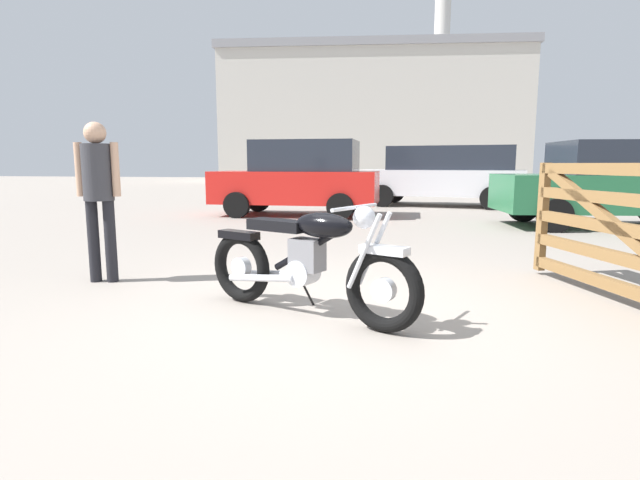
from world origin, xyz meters
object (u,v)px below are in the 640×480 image
vintage_motorcycle (307,262)px  blue_hatchback_right (443,174)px  bystander (98,185)px  white_estate_far (610,185)px  dark_sedan_left (299,177)px

vintage_motorcycle → blue_hatchback_right: 11.44m
bystander → white_estate_far: bearing=122.1°
blue_hatchback_right → white_estate_far: size_ratio=1.13×
vintage_motorcycle → bystander: bystander is taller
vintage_motorcycle → blue_hatchback_right: (1.75, 11.30, 0.49)m
vintage_motorcycle → bystander: (-2.36, 0.80, 0.57)m
dark_sedan_left → white_estate_far: (6.47, -1.11, -0.08)m
blue_hatchback_right → vintage_motorcycle: bearing=90.2°
vintage_motorcycle → dark_sedan_left: bearing=128.0°
dark_sedan_left → blue_hatchback_right: (3.57, 3.43, 0.02)m
dark_sedan_left → white_estate_far: bearing=170.6°
dark_sedan_left → white_estate_far: size_ratio=0.89×
white_estate_far → vintage_motorcycle: bearing=48.9°
dark_sedan_left → bystander: bearing=85.9°
vintage_motorcycle → blue_hatchback_right: size_ratio=0.39×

